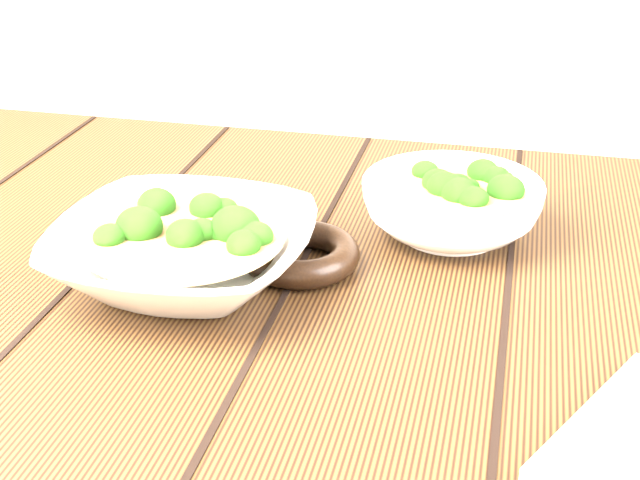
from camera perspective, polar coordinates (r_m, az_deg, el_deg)
table at (r=0.91m, az=-0.29°, el=-9.11°), size 1.20×0.80×0.75m
soup_bowl_front at (r=0.84m, az=-8.74°, el=-0.65°), size 0.24×0.24×0.07m
soup_bowl_back at (r=0.93m, az=8.41°, el=2.19°), size 0.23×0.23×0.07m
trivet at (r=0.86m, az=-1.25°, el=-0.89°), size 0.12×0.12×0.03m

